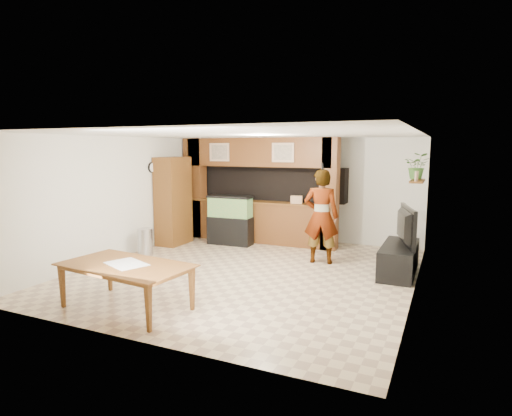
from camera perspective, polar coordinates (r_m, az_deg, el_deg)
The scene contains 20 objects.
floor at distance 8.30m, azimuth -1.12°, elevation -8.48°, with size 6.50×6.50×0.00m, color #CFB890.
ceiling at distance 7.96m, azimuth -1.18°, elevation 9.76°, with size 6.50×6.50×0.00m, color white.
wall_back at distance 11.03m, azimuth 6.15°, elevation 2.48°, with size 6.00×6.00×0.00m, color silver.
wall_left at distance 9.70m, azimuth -17.37°, elevation 1.39°, with size 6.50×6.50×0.00m, color silver.
wall_right at distance 7.27m, azimuth 20.71°, elevation -0.87°, with size 6.50×6.50×0.00m, color silver.
partition at distance 10.80m, azimuth 0.33°, elevation 2.47°, with size 4.20×0.99×2.60m.
wall_clock at distance 10.40m, azimuth -13.69°, elevation 5.27°, with size 0.05×0.25×0.25m.
wall_shelf at distance 9.17m, azimuth 20.72°, elevation 3.39°, with size 0.25×0.90×0.04m, color brown.
pantry_cabinet at distance 10.65m, azimuth -10.98°, elevation 0.93°, with size 0.53×0.87×2.14m, color brown.
trash_can at distance 9.76m, azimuth -14.54°, elevation -4.41°, with size 0.33×0.33×0.60m, color #B2B2B7.
aquarium at distance 10.48m, azimuth -3.46°, elevation -1.69°, with size 1.09×0.41×1.21m.
tv_stand at distance 8.57m, azimuth 18.52°, elevation -6.47°, with size 0.60×1.64×0.55m, color black.
television at distance 8.44m, azimuth 18.71°, elevation -2.27°, with size 1.27×0.17×0.73m, color black.
photo_frame at distance 8.83m, azimuth 20.61°, elevation 3.99°, with size 0.03×0.14×0.19m, color tan.
potted_plant at distance 9.41m, azimuth 20.72°, elevation 5.26°, with size 0.48×0.42×0.54m, color #3C6F2C.
person at distance 8.83m, azimuth 8.68°, elevation -1.09°, with size 0.71×0.47×1.94m, color #A37F59.
microphone at distance 8.56m, azimuth 8.86°, elevation 5.44°, with size 0.04×0.04×0.16m, color black.
dining_table at distance 6.64m, azimuth -17.12°, elevation -10.06°, with size 1.93×1.07×0.68m, color brown.
newspaper_a at distance 6.56m, azimuth -16.88°, elevation -7.13°, with size 0.61×0.44×0.01m, color silver.
counter_box at distance 10.25m, azimuth 5.43°, elevation 1.12°, with size 0.28×0.18×0.18m, color tan.
Camera 1 is at (3.43, -7.18, 2.36)m, focal length 30.00 mm.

